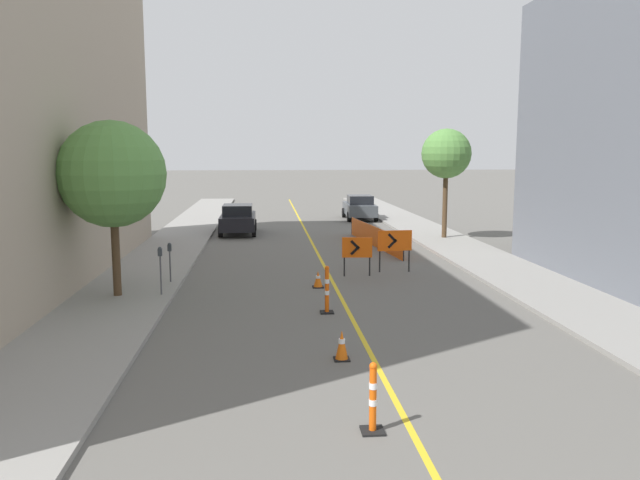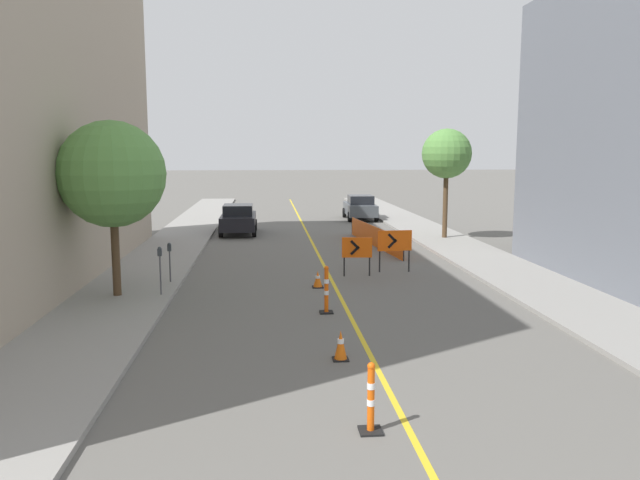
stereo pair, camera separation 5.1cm
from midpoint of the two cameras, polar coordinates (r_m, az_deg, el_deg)
The scene contains 16 objects.
lane_stripe at distance 30.02m, azimuth -0.63°, elevation -0.31°, with size 0.12×56.09×0.01m.
sidewalk_left at distance 30.24m, azimuth -13.08°, elevation -0.35°, with size 2.98×56.09×0.13m.
sidewalk_right at distance 31.19m, azimuth 11.43°, elevation -0.05°, with size 2.98×56.09×0.13m.
traffic_cone_second at distance 13.38m, azimuth 2.01°, elevation -9.60°, with size 0.34×0.34×0.64m.
traffic_cone_third at distance 20.30m, azimuth -0.13°, elevation -3.62°, with size 0.37×0.37×0.54m.
delineator_post_front at distance 10.12m, azimuth 4.82°, elevation -14.57°, with size 0.37×0.37×1.14m.
delineator_post_rear at distance 17.07m, azimuth 0.68°, elevation -4.80°, with size 0.37×0.37×1.31m.
arrow_barricade_primary at distance 22.05m, azimuth 3.47°, elevation -0.83°, with size 1.07×0.14×1.39m.
arrow_barricade_secondary at distance 22.93m, azimuth 6.90°, elevation -0.20°, with size 1.28×0.17×1.54m.
safety_mesh_fence at distance 29.27m, azimuth 5.05°, elevation 0.35°, with size 0.98×8.40×0.92m.
parked_car_curb_near at distance 33.74m, azimuth -7.43°, elevation 1.91°, with size 1.93×4.31×1.59m.
parked_car_curb_mid at distance 40.70m, azimuth 3.73°, elevation 3.00°, with size 1.95×4.35×1.59m.
parking_meter_near_curb at distance 19.19m, azimuth -14.35°, elevation -1.88°, with size 0.12×0.11×1.45m.
parking_meter_far_curb at distance 21.03m, azimuth -13.53°, elevation -1.27°, with size 0.12×0.11×1.30m.
street_tree_left_near at distance 19.23m, azimuth -18.41°, elevation 5.71°, with size 3.12×3.12×5.17m.
street_tree_right_near at distance 31.59m, azimuth 11.56°, elevation 7.69°, with size 2.44×2.44×5.39m.
Camera 2 is at (-2.22, -1.58, 4.38)m, focal length 35.00 mm.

